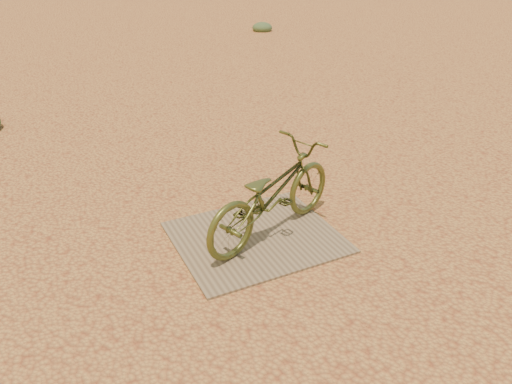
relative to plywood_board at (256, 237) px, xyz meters
name	(u,v)px	position (x,y,z in m)	size (l,w,h in m)	color
ground	(211,259)	(-0.49, -0.12, -0.01)	(120.00, 120.00, 0.00)	tan
plywood_board	(256,237)	(0.00, 0.00, 0.00)	(1.43, 1.23, 0.02)	#817058
bicycle	(272,193)	(0.15, -0.01, 0.42)	(0.55, 1.57, 0.83)	#4D5523
kale_b	(262,31)	(4.74, 9.21, -0.01)	(0.54, 0.54, 0.30)	#4C5E40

